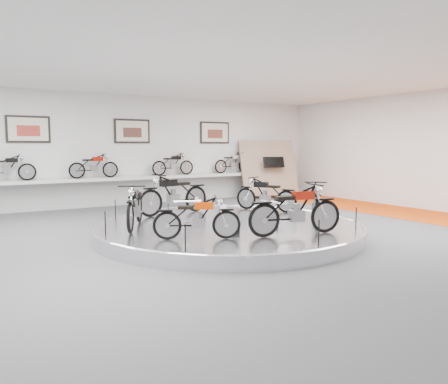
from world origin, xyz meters
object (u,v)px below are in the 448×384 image
display_platform (228,229)px  bike_d (197,218)px  bike_b (174,194)px  bike_a (266,194)px  bike_c (135,206)px  shelf (136,178)px  bike_e (296,210)px  bike_f (316,202)px

display_platform → bike_d: 2.04m
display_platform → bike_b: bearing=104.9°
bike_a → bike_c: size_ratio=0.96×
bike_a → bike_d: size_ratio=1.11×
shelf → bike_e: bearing=-87.0°
bike_b → bike_d: (-0.99, -3.21, -0.12)m
shelf → bike_e: size_ratio=6.04×
bike_b → bike_f: 3.81m
bike_a → bike_c: 4.11m
bike_c → bike_e: bearing=73.5°
shelf → bike_f: bike_f is taller
display_platform → bike_e: bike_e is taller
bike_d → bike_f: size_ratio=0.91×
display_platform → bike_c: bike_c is taller
display_platform → bike_c: size_ratio=3.73×
display_platform → bike_e: size_ratio=3.52×
shelf → bike_f: size_ratio=6.75×
bike_d → bike_b: bearing=99.6°
display_platform → bike_d: bike_d is taller
shelf → bike_e: bike_e is taller
bike_b → bike_d: size_ratio=1.27×
shelf → bike_c: bike_c is taller
bike_a → bike_b: 2.62m
display_platform → bike_d: size_ratio=4.31×
bike_c → bike_e: 3.62m
display_platform → shelf: shelf is taller
bike_a → bike_e: bike_e is taller
display_platform → bike_c: 2.31m
shelf → bike_c: size_ratio=6.40×
bike_a → bike_f: 2.02m
bike_e → bike_d: bearing=171.7°
bike_b → bike_e: bike_b is taller
display_platform → bike_b: bike_b is taller
bike_c → bike_a: bearing=125.2°
shelf → display_platform: bearing=-90.0°
bike_a → bike_c: bike_c is taller
shelf → bike_a: 5.64m
shelf → bike_e: (0.44, -8.34, -0.16)m
bike_f → bike_a: bearing=41.8°
bike_f → bike_c: bearing=110.7°
bike_a → bike_e: 3.40m
bike_e → bike_b: bearing=115.1°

